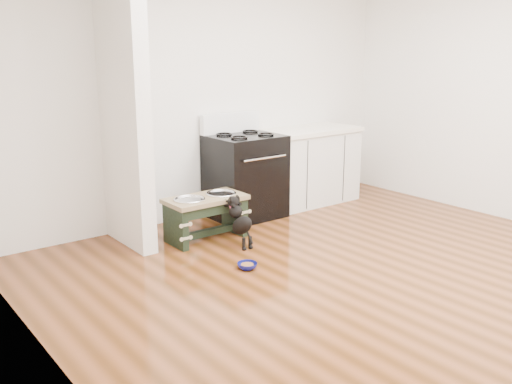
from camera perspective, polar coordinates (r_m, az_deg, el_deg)
name	(u,v)px	position (r m, az deg, el deg)	size (l,w,h in m)	color
ground	(378,282)	(4.81, 12.14, -8.79)	(5.00, 5.00, 0.00)	#45240C
room_shell	(390,80)	(4.44, 13.26, 10.82)	(5.00, 5.00, 5.00)	silver
partition_wall	(124,104)	(5.42, -13.08, 8.56)	(0.15, 0.80, 2.70)	silver
oven_range	(245,175)	(6.33, -1.11, 1.73)	(0.76, 0.69, 1.14)	black
cabinet_run	(309,166)	(6.97, 5.29, 2.64)	(1.24, 0.64, 0.91)	silver
dog_feeder	(206,209)	(5.63, -5.00, -1.73)	(0.79, 0.42, 0.45)	black
puppy	(240,220)	(5.43, -1.66, -2.78)	(0.14, 0.41, 0.48)	black
floor_bowl	(247,266)	(4.96, -0.88, -7.39)	(0.19, 0.19, 0.05)	navy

